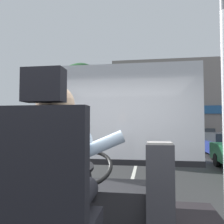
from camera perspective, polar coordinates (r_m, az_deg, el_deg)
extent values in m
cube|color=#303030|center=(10.65, 6.18, -12.55)|extent=(18.00, 44.00, 0.05)
cube|color=silver|center=(10.64, 6.18, -12.40)|extent=(0.12, 39.60, 0.00)
cube|color=black|center=(1.28, -16.94, -13.45)|extent=(0.48, 0.10, 0.66)
cube|color=black|center=(1.27, -16.66, 6.44)|extent=(0.22, 0.10, 0.18)
cylinder|color=black|center=(1.60, -8.46, -20.38)|extent=(0.17, 0.46, 0.17)
cylinder|color=black|center=(1.66, -15.11, -19.63)|extent=(0.17, 0.46, 0.17)
cylinder|color=silver|center=(1.43, -14.11, -13.94)|extent=(0.36, 0.36, 0.58)
cube|color=black|center=(1.59, -11.46, -10.29)|extent=(0.06, 0.01, 0.36)
sphere|color=tan|center=(1.41, -13.92, 1.98)|extent=(0.23, 0.23, 0.23)
cylinder|color=silver|center=(1.63, -6.90, -9.97)|extent=(0.58, 0.22, 0.31)
cylinder|color=silver|center=(1.70, -14.01, -9.61)|extent=(0.58, 0.22, 0.31)
cube|color=black|center=(2.70, -3.55, -21.62)|extent=(1.10, 0.56, 0.40)
cylinder|color=black|center=(2.26, -5.72, -17.54)|extent=(0.07, 0.28, 0.39)
torus|color=black|center=(2.11, -6.45, -13.58)|extent=(0.48, 0.43, 0.28)
cylinder|color=black|center=(2.11, -6.45, -13.58)|extent=(0.13, 0.13, 0.09)
cube|color=#333338|center=(2.29, 11.88, -18.87)|extent=(0.26, 0.20, 0.88)
cube|color=#9E9993|center=(2.20, 11.76, -7.61)|extent=(0.23, 0.18, 0.02)
cube|color=silver|center=(3.34, 0.66, 0.23)|extent=(2.50, 0.01, 1.40)
cube|color=black|center=(3.38, 0.67, -12.38)|extent=(2.50, 0.08, 0.08)
cylinder|color=#4C3828|center=(13.50, -7.84, -4.22)|extent=(0.31, 0.31, 2.88)
sphere|color=#275D2D|center=(13.65, -7.77, 5.89)|extent=(2.95, 2.95, 2.95)
cube|color=gray|center=(20.91, 19.11, 1.69)|extent=(12.98, 5.67, 6.73)
cube|color=#235184|center=(18.04, 20.80, 0.54)|extent=(12.46, 0.12, 0.60)
cylinder|color=black|center=(10.48, 24.63, -10.84)|extent=(0.14, 0.54, 0.54)
cube|color=navy|center=(13.79, 25.85, -7.73)|extent=(1.82, 4.38, 0.58)
cube|color=#282D33|center=(13.50, 26.13, -5.66)|extent=(1.49, 2.41, 0.44)
cylinder|color=black|center=(14.91, 21.10, -8.56)|extent=(0.14, 0.48, 0.48)
cylinder|color=black|center=(12.29, 23.86, -9.78)|extent=(0.14, 0.48, 0.48)
cube|color=silver|center=(19.09, 20.92, -6.20)|extent=(2.00, 4.26, 0.65)
cube|color=#282D33|center=(18.81, 21.05, -4.51)|extent=(1.64, 2.34, 0.49)
cylinder|color=black|center=(20.61, 22.74, -6.81)|extent=(0.14, 0.53, 0.53)
cylinder|color=black|center=(20.23, 17.49, -6.97)|extent=(0.14, 0.53, 0.53)
cylinder|color=black|center=(18.06, 24.80, -7.36)|extent=(0.14, 0.53, 0.53)
cylinder|color=black|center=(17.64, 18.81, -7.59)|extent=(0.14, 0.53, 0.53)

